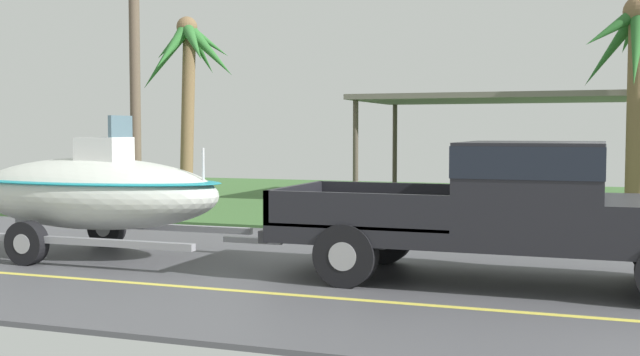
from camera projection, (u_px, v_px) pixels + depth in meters
ground at (639, 219)px, 17.56m from camera, size 36.00×22.00×0.11m
pickup_truck_towing at (530, 204)px, 10.03m from camera, size 5.96×2.16×1.82m
boat_on_trailer at (92, 192)px, 12.28m from camera, size 5.60×2.20×2.19m
carport_awning at (500, 101)px, 21.16m from camera, size 7.33×4.55×2.89m
palm_tree_mid at (188, 64)px, 22.30m from camera, size 2.97×3.32×5.17m
utility_pole at (134, 36)px, 17.93m from camera, size 0.24×1.80×7.88m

